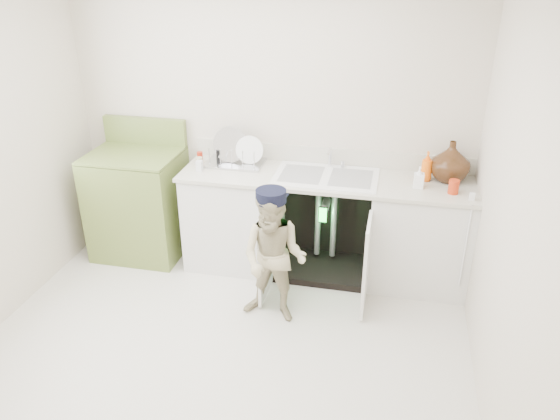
% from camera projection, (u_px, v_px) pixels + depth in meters
% --- Properties ---
extents(ground, '(3.50, 3.50, 0.00)m').
position_uv_depth(ground, '(223.00, 348.00, 3.94)').
color(ground, beige).
rests_on(ground, ground).
extents(room_shell, '(6.00, 5.50, 1.26)m').
position_uv_depth(room_shell, '(213.00, 190.00, 3.40)').
color(room_shell, beige).
rests_on(room_shell, ground).
extents(counter_run, '(2.44, 1.02, 1.23)m').
position_uv_depth(counter_run, '(328.00, 222.00, 4.69)').
color(counter_run, silver).
rests_on(counter_run, ground).
extents(avocado_stove, '(0.78, 0.65, 1.22)m').
position_uv_depth(avocado_stove, '(139.00, 202.00, 4.99)').
color(avocado_stove, olive).
rests_on(avocado_stove, ground).
extents(repair_worker, '(0.61, 0.65, 1.07)m').
position_uv_depth(repair_worker, '(274.00, 257.00, 4.04)').
color(repair_worker, beige).
rests_on(repair_worker, ground).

